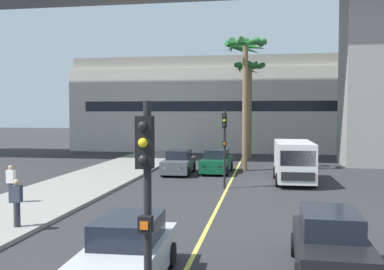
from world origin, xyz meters
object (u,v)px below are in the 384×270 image
car_queue_second (179,163)px  pedestrian_mid_block (17,202)px  car_queue_fourth (217,162)px  traffic_light_median_near (146,202)px  car_queue_front (330,245)px  palm_tree_near_median (249,82)px  traffic_light_median_far (225,137)px  car_queue_third (127,253)px  delivery_van (294,160)px  palm_tree_mid_median (245,63)px  pedestrian_far_along (11,183)px

car_queue_second → pedestrian_mid_block: 14.98m
car_queue_fourth → traffic_light_median_near: bearing=-86.4°
car_queue_front → palm_tree_near_median: 28.58m
car_queue_fourth → traffic_light_median_far: size_ratio=0.99×
car_queue_third → delivery_van: 16.71m
palm_tree_mid_median → pedestrian_mid_block: size_ratio=5.62×
palm_tree_mid_median → pedestrian_mid_block: (-6.91, -16.95, -6.41)m
traffic_light_median_near → pedestrian_far_along: traffic_light_median_near is taller
traffic_light_median_far → car_queue_second: bearing=123.7°
car_queue_front → car_queue_third: 5.03m
car_queue_front → delivery_van: delivery_van is taller
palm_tree_mid_median → pedestrian_far_along: size_ratio=5.62×
traffic_light_median_far → pedestrian_far_along: 10.59m
car_queue_second → delivery_van: 7.68m
palm_tree_mid_median → pedestrian_far_along: palm_tree_mid_median is taller
car_queue_third → car_queue_fourth: bearing=90.0°
car_queue_second → palm_tree_near_median: (4.19, 10.66, 5.96)m
palm_tree_near_median → traffic_light_median_near: bearing=-90.6°
car_queue_front → car_queue_third: same height
car_queue_third → delivery_van: bearing=73.3°
pedestrian_mid_block → pedestrian_far_along: (-2.48, 3.70, 0.00)m
pedestrian_mid_block → traffic_light_median_near: bearing=-48.7°
palm_tree_near_median → car_queue_third: bearing=-93.5°
palm_tree_mid_median → car_queue_third: bearing=-94.9°
traffic_light_median_far → palm_tree_mid_median: 8.80m
car_queue_fourth → pedestrian_mid_block: pedestrian_mid_block is taller
car_queue_front → pedestrian_far_along: pedestrian_far_along is taller
pedestrian_mid_block → car_queue_front: bearing=-13.5°
car_queue_second → pedestrian_mid_block: pedestrian_mid_block is taller
car_queue_second → traffic_light_median_near: (3.86, -22.23, 1.99)m
car_queue_third → palm_tree_near_median: palm_tree_near_median is taller
palm_tree_near_median → palm_tree_mid_median: (0.01, -8.45, 0.73)m
pedestrian_far_along → traffic_light_median_far: bearing=33.9°
car_queue_fourth → car_queue_second: bearing=-159.5°
delivery_van → pedestrian_far_along: delivery_van is taller
car_queue_third → car_queue_fourth: same height
car_queue_front → traffic_light_median_near: bearing=-123.3°
delivery_van → pedestrian_far_along: size_ratio=3.26×
car_queue_second → car_queue_third: size_ratio=0.99×
car_queue_second → car_queue_fourth: size_ratio=0.99×
traffic_light_median_near → car_queue_third: bearing=111.8°
pedestrian_far_along → palm_tree_mid_median: bearing=54.7°
car_queue_third → palm_tree_mid_median: palm_tree_mid_median is taller
car_queue_third → pedestrian_far_along: 10.71m
car_queue_third → palm_tree_mid_median: size_ratio=0.46×
car_queue_fourth → car_queue_third: bearing=-90.0°
palm_tree_near_median → palm_tree_mid_median: bearing=-90.0°
car_queue_second → palm_tree_near_median: size_ratio=0.49×
car_queue_second → palm_tree_mid_median: bearing=27.8°
traffic_light_median_near → pedestrian_far_along: (-9.06, 11.20, -1.72)m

